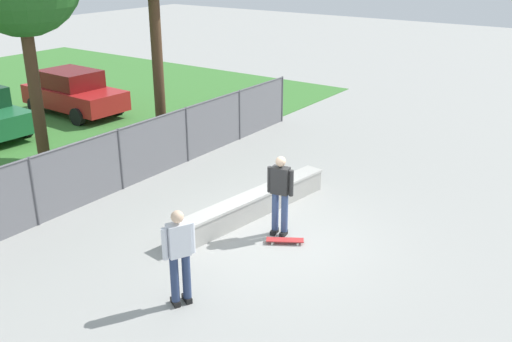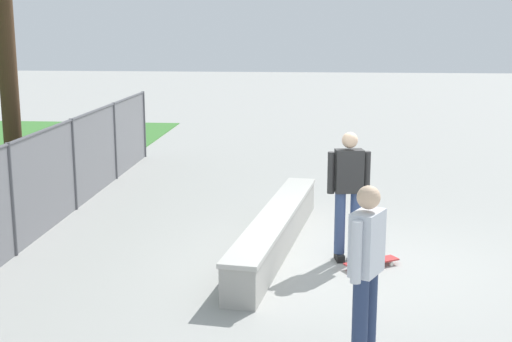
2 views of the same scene
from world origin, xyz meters
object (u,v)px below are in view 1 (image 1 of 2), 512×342
object	(u,v)px
concrete_ledge	(253,205)
skateboarder	(280,192)
skateboard	(285,240)
bystander	(179,254)
car_red	(74,92)

from	to	relation	value
concrete_ledge	skateboarder	size ratio (longest dim) A/B	2.62
skateboard	bystander	distance (m)	3.10
car_red	concrete_ledge	bearing A→B (deg)	-107.45
skateboarder	skateboard	xyz separation A→B (m)	(-0.29, -0.33, -0.94)
concrete_ledge	bystander	xyz separation A→B (m)	(-3.64, -1.05, 0.73)
skateboarder	skateboard	world-z (taller)	skateboarder
skateboarder	skateboard	size ratio (longest dim) A/B	2.32
car_red	bystander	xyz separation A→B (m)	(-6.99, -11.70, 0.17)
skateboarder	bystander	distance (m)	3.23
bystander	car_red	bearing A→B (deg)	59.14
skateboarder	bystander	xyz separation A→B (m)	(-3.23, -0.03, 0.00)
concrete_ledge	bystander	distance (m)	3.86
skateboard	bystander	size ratio (longest dim) A/B	0.43
concrete_ledge	skateboard	world-z (taller)	concrete_ledge
skateboarder	bystander	size ratio (longest dim) A/B	1.00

